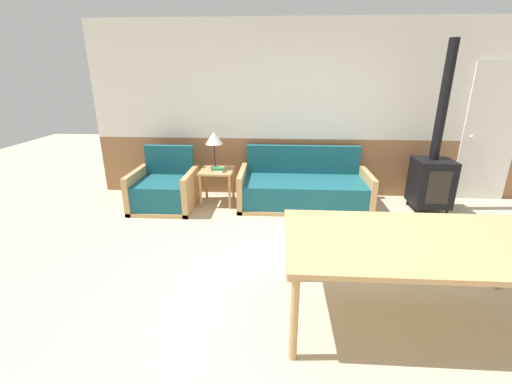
# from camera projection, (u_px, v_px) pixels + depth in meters

# --- Properties ---
(ground_plane) EXTENTS (16.00, 16.00, 0.00)m
(ground_plane) POSITION_uv_depth(u_px,v_px,m) (343.00, 285.00, 3.30)
(ground_plane) COLOR beige
(wall_back) EXTENTS (7.20, 0.06, 2.70)m
(wall_back) POSITION_uv_depth(u_px,v_px,m) (320.00, 112.00, 5.32)
(wall_back) COLOR #8E603D
(wall_back) RESTS_ON ground_plane
(couch) EXTENTS (1.94, 0.90, 0.85)m
(couch) POSITION_uv_depth(u_px,v_px,m) (303.00, 190.00, 5.20)
(couch) COLOR tan
(couch) RESTS_ON ground_plane
(armchair) EXTENTS (0.90, 0.84, 0.88)m
(armchair) POSITION_uv_depth(u_px,v_px,m) (165.00, 191.00, 5.12)
(armchair) COLOR tan
(armchair) RESTS_ON ground_plane
(side_table) EXTENTS (0.50, 0.50, 0.54)m
(side_table) POSITION_uv_depth(u_px,v_px,m) (217.00, 176.00, 5.22)
(side_table) COLOR tan
(side_table) RESTS_ON ground_plane
(table_lamp) EXTENTS (0.26, 0.26, 0.57)m
(table_lamp) POSITION_uv_depth(u_px,v_px,m) (214.00, 139.00, 5.12)
(table_lamp) COLOR #262628
(table_lamp) RESTS_ON side_table
(book_stack) EXTENTS (0.20, 0.17, 0.06)m
(book_stack) POSITION_uv_depth(u_px,v_px,m) (218.00, 169.00, 5.09)
(book_stack) COLOR white
(book_stack) RESTS_ON side_table
(dining_table) EXTENTS (2.10, 1.08, 0.73)m
(dining_table) POSITION_uv_depth(u_px,v_px,m) (422.00, 246.00, 2.63)
(dining_table) COLOR tan
(dining_table) RESTS_ON ground_plane
(wood_stove) EXTENTS (0.51, 0.51, 2.36)m
(wood_stove) POSITION_uv_depth(u_px,v_px,m) (433.00, 172.00, 4.90)
(wood_stove) COLOR black
(wood_stove) RESTS_ON ground_plane
(entry_door) EXTENTS (0.80, 0.09, 2.10)m
(entry_door) POSITION_uv_depth(u_px,v_px,m) (490.00, 134.00, 5.22)
(entry_door) COLOR silver
(entry_door) RESTS_ON ground_plane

